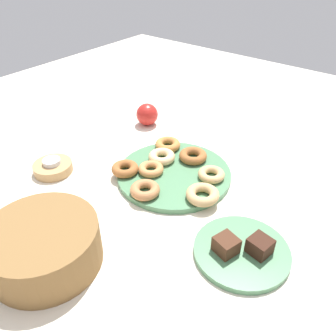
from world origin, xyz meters
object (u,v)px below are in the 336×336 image
donut_plate (174,174)px  apple (147,114)px  donut_6 (203,195)px  candle_holder (53,168)px  brownie_far (226,245)px  tealight (52,162)px  donut_7 (162,157)px  cake_plate (242,251)px  brownie_near (260,246)px  donut_3 (193,156)px  donut_4 (125,169)px  donut_5 (168,144)px  donut_0 (146,190)px  donut_2 (211,174)px  basket (44,246)px  donut_1 (151,169)px

donut_plate → apple: apple is taller
donut_6 → candle_holder: 0.48m
brownie_far → tealight: (0.59, 0.04, 0.00)m
donut_7 → cake_plate: size_ratio=0.38×
tealight → brownie_near: bearing=-172.7°
donut_plate → tealight: (0.31, 0.21, 0.03)m
donut_3 → donut_4: size_ratio=1.09×
donut_plate → donut_5: bearing=-43.8°
donut_4 → apple: (0.17, -0.30, 0.01)m
donut_4 → apple: apple is taller
donut_4 → cake_plate: (-0.42, 0.05, -0.02)m
donut_plate → brownie_far: (-0.28, 0.17, 0.03)m
donut_7 → brownie_far: brownie_far is taller
donut_5 → brownie_near: brownie_near is taller
donut_6 → donut_0: bearing=31.3°
donut_3 → tealight: same height
donut_5 → cake_plate: bearing=149.4°
brownie_far → donut_5: bearing=-35.3°
donut_6 → donut_7: same height
donut_2 → apple: size_ratio=0.95×
brownie_near → donut_0: bearing=0.8°
donut_3 → tealight: (0.32, 0.30, 0.01)m
donut_5 → tealight: (0.21, 0.31, 0.01)m
brownie_near → basket: basket is taller
candle_holder → tealight: size_ratio=2.22×
donut_2 → tealight: 0.49m
donut_6 → donut_2: bearing=-71.6°
donut_0 → apple: apple is taller
cake_plate → brownie_far: size_ratio=4.58×
cake_plate → basket: 0.45m
donut_3 → donut_5: size_ratio=1.05×
donut_plate → apple: bearing=-35.7°
donut_plate → donut_4: 0.15m
donut_7 → candle_holder: bearing=44.5°
donut_1 → tealight: tealight is taller
donut_plate → donut_5: (0.10, -0.10, 0.02)m
donut_3 → brownie_near: brownie_near is taller
donut_0 → cake_plate: donut_0 is taller
candle_holder → donut_5: bearing=-124.3°
donut_plate → candle_holder: bearing=34.4°
donut_5 → tealight: size_ratio=1.57×
donut_5 → apple: apple is taller
basket → apple: 0.69m
donut_1 → donut_5: size_ratio=0.91×
donut_5 → brownie_far: bearing=144.7°
apple → donut_5: bearing=149.6°
donut_plate → brownie_near: brownie_near is taller
donut_plate → donut_1: bearing=40.6°
donut_plate → basket: size_ratio=1.38×
donut_3 → donut_7: size_ratio=1.05×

